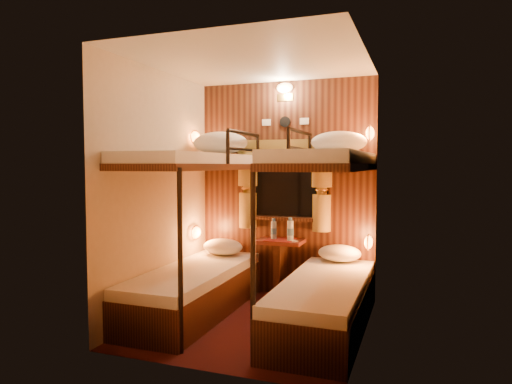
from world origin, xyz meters
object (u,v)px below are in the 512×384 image
at_px(bunk_right, 325,267).
at_px(bottle_right, 290,231).
at_px(table, 280,261).
at_px(bottle_left, 274,230).
at_px(bunk_left, 195,257).

relative_size(bunk_right, bottle_right, 7.45).
height_order(table, bottle_left, bottle_left).
bearing_deg(bottle_right, bunk_left, -135.66).
xyz_separation_m(bunk_left, bottle_left, (0.56, 0.80, 0.19)).
height_order(bunk_left, bunk_right, same).
relative_size(table, bottle_right, 2.57).
bearing_deg(table, bottle_right, -14.26).
bearing_deg(bottle_right, bunk_right, -54.89).
bearing_deg(bunk_left, table, 50.33).
distance_m(bunk_left, bottle_right, 1.09).
distance_m(table, bottle_left, 0.34).
bearing_deg(bottle_left, bottle_right, -14.16).
height_order(table, bottle_right, bottle_right).
bearing_deg(bottle_left, bunk_left, -125.12).
distance_m(bunk_left, bunk_right, 1.30).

